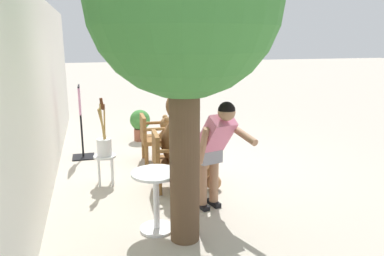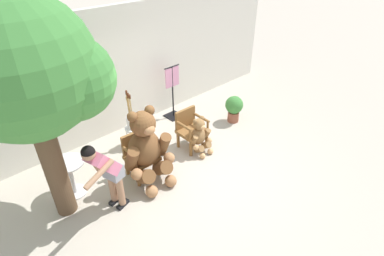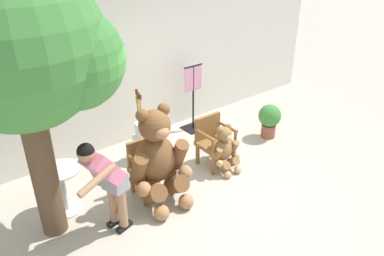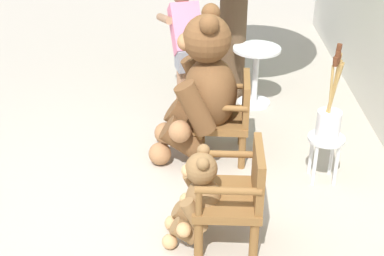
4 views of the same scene
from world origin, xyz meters
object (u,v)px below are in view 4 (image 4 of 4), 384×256
(wooden_chair_right, at_px, (235,193))
(round_side_table, at_px, (256,70))
(teddy_bear_large, at_px, (202,88))
(white_stool, at_px, (325,147))
(brush_bucket, at_px, (329,118))
(teddy_bear_small, at_px, (198,198))
(person_visitor, at_px, (187,42))
(wooden_chair_left, at_px, (228,115))

(wooden_chair_right, height_order, round_side_table, wooden_chair_right)
(teddy_bear_large, distance_m, white_stool, 1.29)
(teddy_bear_large, bearing_deg, brush_bucket, 69.53)
(teddy_bear_small, height_order, brush_bucket, brush_bucket)
(wooden_chair_right, relative_size, teddy_bear_large, 0.56)
(person_visitor, distance_m, round_side_table, 0.97)
(person_visitor, xyz_separation_m, brush_bucket, (1.33, 1.32, -0.23))
(round_side_table, bearing_deg, person_visitor, -69.95)
(teddy_bear_small, height_order, round_side_table, teddy_bear_small)
(round_side_table, bearing_deg, teddy_bear_large, -28.22)
(wooden_chair_left, height_order, round_side_table, wooden_chair_left)
(brush_bucket, relative_size, round_side_table, 1.23)
(wooden_chair_left, relative_size, round_side_table, 1.19)
(teddy_bear_large, distance_m, brush_bucket, 1.23)
(teddy_bear_small, bearing_deg, person_visitor, -176.28)
(teddy_bear_large, distance_m, round_side_table, 1.39)
(person_visitor, bearing_deg, round_side_table, 110.05)
(teddy_bear_small, distance_m, white_stool, 1.47)
(teddy_bear_small, bearing_deg, wooden_chair_left, 167.66)
(wooden_chair_left, xyz_separation_m, brush_bucket, (0.42, 0.89, 0.20))
(wooden_chair_right, relative_size, person_visitor, 0.58)
(person_visitor, bearing_deg, teddy_bear_large, 10.55)
(teddy_bear_large, xyz_separation_m, white_stool, (0.43, 1.15, -0.39))
(wooden_chair_right, xyz_separation_m, person_visitor, (-2.22, -0.43, 0.43))
(teddy_bear_large, height_order, round_side_table, teddy_bear_large)
(teddy_bear_large, relative_size, round_side_table, 2.12)
(person_visitor, bearing_deg, teddy_bear_small, 3.72)
(teddy_bear_small, distance_m, brush_bucket, 1.49)
(wooden_chair_right, distance_m, teddy_bear_large, 1.38)
(wooden_chair_right, bearing_deg, round_side_table, 171.48)
(teddy_bear_large, bearing_deg, wooden_chair_left, 88.23)
(brush_bucket, bearing_deg, round_side_table, -162.61)
(teddy_bear_small, distance_m, round_side_table, 2.60)
(wooden_chair_right, height_order, white_stool, wooden_chair_right)
(wooden_chair_left, xyz_separation_m, white_stool, (0.42, 0.89, -0.11))
(teddy_bear_large, bearing_deg, teddy_bear_small, -1.01)
(wooden_chair_right, xyz_separation_m, brush_bucket, (-0.89, 0.88, 0.20))
(wooden_chair_right, distance_m, teddy_bear_small, 0.29)
(wooden_chair_left, bearing_deg, white_stool, 64.52)
(teddy_bear_small, xyz_separation_m, brush_bucket, (-0.89, 1.17, 0.25))
(teddy_bear_large, xyz_separation_m, person_visitor, (-0.90, -0.17, 0.14))
(wooden_chair_right, height_order, person_visitor, person_visitor)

